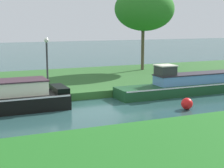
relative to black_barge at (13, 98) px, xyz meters
name	(u,v)px	position (x,y,z in m)	size (l,w,h in m)	color
ground_plane	(94,109)	(3.58, -1.20, -0.59)	(120.00, 120.00, 0.00)	#274A49
riverbank_far	(57,82)	(3.58, 5.80, -0.39)	(72.00, 10.00, 0.40)	#2C5D27
black_barge	(13,98)	(0.00, 0.00, 0.00)	(5.23, 2.02, 1.44)	black
forest_narrowboat	(195,84)	(10.26, 0.00, -0.06)	(9.48, 1.55, 1.74)	#194725
willow_tree_left	(145,9)	(10.94, 7.47, 4.46)	(4.71, 3.88, 6.31)	brown
lamp_post	(47,58)	(2.05, 1.72, 1.62)	(0.24, 0.24, 2.86)	#333338
channel_buoy	(187,104)	(7.53, -3.06, -0.31)	(0.55, 0.55, 0.55)	red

